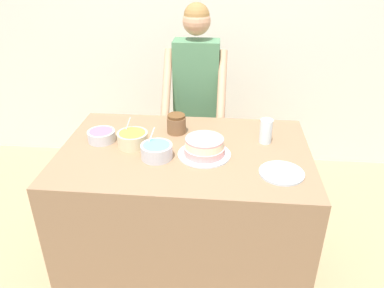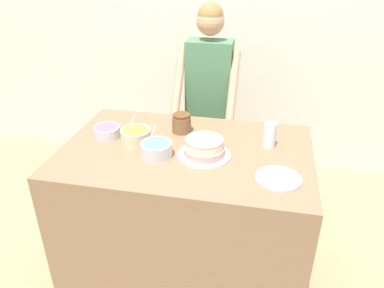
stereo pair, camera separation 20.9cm
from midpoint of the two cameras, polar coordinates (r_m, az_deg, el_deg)
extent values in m
cube|color=silver|center=(3.55, 6.67, 16.86)|extent=(10.00, 0.05, 2.60)
cube|color=#8C6B4C|center=(2.43, 1.64, -10.51)|extent=(1.45, 0.94, 0.93)
cylinder|color=#2D2D38|center=(3.13, 2.85, -2.35)|extent=(0.10, 0.10, 0.79)
cylinder|color=#2D2D38|center=(3.12, 5.58, -2.62)|extent=(0.10, 0.10, 0.79)
cube|color=#4C7F56|center=(2.84, 4.70, 9.60)|extent=(0.33, 0.18, 0.59)
cylinder|color=tan|center=(2.72, 0.07, 8.74)|extent=(0.06, 0.37, 0.49)
cylinder|color=tan|center=(2.67, 8.47, 8.07)|extent=(0.06, 0.37, 0.49)
sphere|color=tan|center=(2.73, 5.07, 18.12)|extent=(0.20, 0.20, 0.20)
sphere|color=olive|center=(2.73, 5.10, 18.83)|extent=(0.18, 0.18, 0.18)
cylinder|color=silver|center=(2.11, 4.68, -1.75)|extent=(0.30, 0.30, 0.01)
cylinder|color=pink|center=(2.09, 4.70, -1.12)|extent=(0.23, 0.23, 0.04)
cylinder|color=#F4EABC|center=(2.07, 4.75, -0.09)|extent=(0.22, 0.22, 0.04)
cylinder|color=pink|center=(2.06, 4.78, 0.55)|extent=(0.22, 0.22, 0.01)
cylinder|color=silver|center=(2.34, -10.33, 1.82)|extent=(0.16, 0.16, 0.06)
cylinder|color=#9E66B7|center=(2.33, -10.38, 2.40)|extent=(0.14, 0.14, 0.01)
cylinder|color=silver|center=(2.09, -2.60, -0.90)|extent=(0.18, 0.18, 0.08)
cylinder|color=#60B7E0|center=(2.07, -2.62, -0.07)|extent=(0.15, 0.15, 0.01)
cylinder|color=silver|center=(2.11, -3.59, 0.73)|extent=(0.06, 0.07, 0.15)
cylinder|color=beige|center=(2.23, -5.92, 1.11)|extent=(0.18, 0.18, 0.08)
cylinder|color=#EF9938|center=(2.22, -5.96, 1.95)|extent=(0.15, 0.15, 0.01)
cylinder|color=silver|center=(2.26, -6.79, 2.57)|extent=(0.06, 0.07, 0.15)
cylinder|color=silver|center=(2.24, 14.40, 1.27)|extent=(0.07, 0.07, 0.15)
cylinder|color=silver|center=(1.97, 16.04, -5.16)|extent=(0.23, 0.23, 0.01)
cylinder|color=brown|center=(2.35, 0.94, 2.95)|extent=(0.12, 0.12, 0.10)
cylinder|color=brown|center=(2.32, 0.96, 4.30)|extent=(0.11, 0.11, 0.02)
camera|label=1|loc=(0.10, -87.14, 1.53)|focal=35.00mm
camera|label=2|loc=(0.10, 92.86, -1.53)|focal=35.00mm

